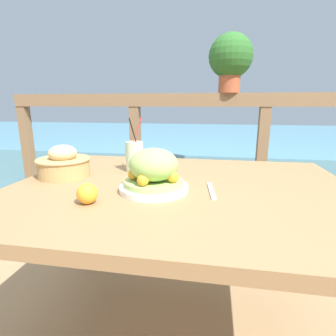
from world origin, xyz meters
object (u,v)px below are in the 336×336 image
(bread_basket, at_px, (64,164))
(potted_plant, at_px, (231,58))
(drink_glass, at_px, (134,156))
(salad_plate, at_px, (154,173))

(bread_basket, xyz_separation_m, potted_plant, (0.71, 0.89, 0.54))
(drink_glass, bearing_deg, bread_basket, -153.18)
(salad_plate, height_order, drink_glass, drink_glass)
(salad_plate, distance_m, bread_basket, 0.44)
(drink_glass, xyz_separation_m, bread_basket, (-0.27, -0.14, -0.01))
(salad_plate, distance_m, drink_glass, 0.30)
(bread_basket, relative_size, potted_plant, 0.59)
(drink_glass, xyz_separation_m, potted_plant, (0.44, 0.76, 0.52))
(bread_basket, distance_m, potted_plant, 1.26)
(salad_plate, xyz_separation_m, bread_basket, (-0.42, 0.12, -0.01))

